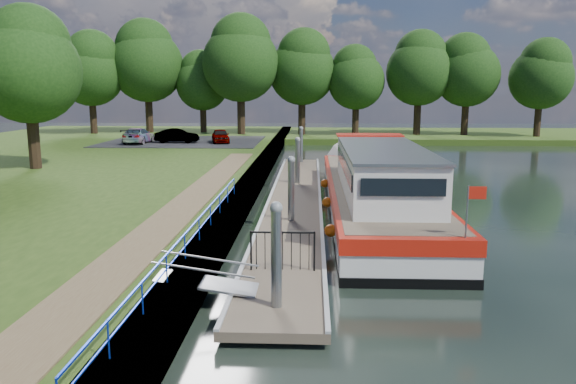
{
  "coord_description": "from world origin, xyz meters",
  "views": [
    {
      "loc": [
        0.83,
        -13.12,
        5.48
      ],
      "look_at": [
        -0.16,
        9.2,
        1.4
      ],
      "focal_mm": 35.0,
      "sensor_mm": 36.0,
      "label": 1
    }
  ],
  "objects_px": {
    "barge": "(373,187)",
    "car_b": "(177,136)",
    "car_a": "(220,136)",
    "pontoon": "(295,203)",
    "car_c": "(138,136)"
  },
  "relations": [
    {
      "from": "pontoon",
      "to": "car_c",
      "type": "bearing_deg",
      "value": 122.61
    },
    {
      "from": "barge",
      "to": "car_b",
      "type": "xyz_separation_m",
      "value": [
        -14.84,
        23.96,
        0.37
      ]
    },
    {
      "from": "car_a",
      "to": "car_c",
      "type": "xyz_separation_m",
      "value": [
        -7.19,
        -0.73,
        0.06
      ]
    },
    {
      "from": "car_b",
      "to": "car_c",
      "type": "xyz_separation_m",
      "value": [
        -3.34,
        -0.48,
        0.05
      ]
    },
    {
      "from": "barge",
      "to": "car_a",
      "type": "height_order",
      "value": "barge"
    },
    {
      "from": "pontoon",
      "to": "car_b",
      "type": "relative_size",
      "value": 7.91
    },
    {
      "from": "barge",
      "to": "car_b",
      "type": "bearing_deg",
      "value": 121.78
    },
    {
      "from": "car_b",
      "to": "car_c",
      "type": "relative_size",
      "value": 0.82
    },
    {
      "from": "pontoon",
      "to": "barge",
      "type": "xyz_separation_m",
      "value": [
        3.6,
        -0.69,
        0.9
      ]
    },
    {
      "from": "car_a",
      "to": "pontoon",
      "type": "bearing_deg",
      "value": -85.22
    },
    {
      "from": "pontoon",
      "to": "car_b",
      "type": "height_order",
      "value": "car_b"
    },
    {
      "from": "barge",
      "to": "car_b",
      "type": "relative_size",
      "value": 5.58
    },
    {
      "from": "barge",
      "to": "pontoon",
      "type": "bearing_deg",
      "value": 169.19
    },
    {
      "from": "pontoon",
      "to": "car_a",
      "type": "height_order",
      "value": "car_a"
    },
    {
      "from": "pontoon",
      "to": "car_a",
      "type": "distance_m",
      "value": 24.69
    }
  ]
}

